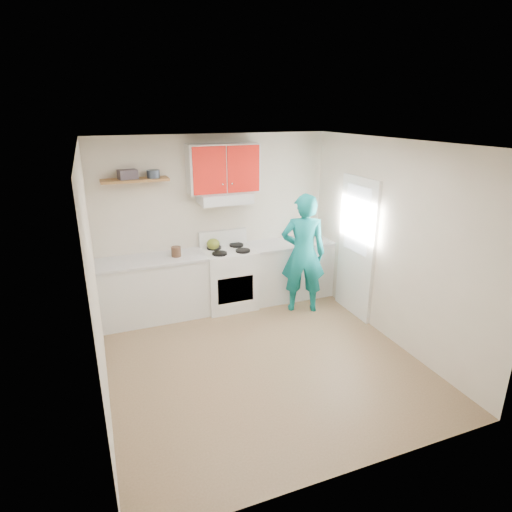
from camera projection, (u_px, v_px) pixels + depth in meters
name	position (u px, v px, depth m)	size (l,w,h in m)	color
floor	(261.00, 358.00, 5.27)	(3.80, 3.80, 0.00)	brown
ceiling	(262.00, 143.00, 4.42)	(3.60, 3.80, 0.04)	white
back_wall	(215.00, 221.00, 6.52)	(3.60, 0.04, 2.60)	beige
front_wall	(356.00, 339.00, 3.17)	(3.60, 0.04, 2.60)	beige
left_wall	(94.00, 282.00, 4.23)	(0.04, 3.80, 2.60)	beige
right_wall	(391.00, 243.00, 5.46)	(0.04, 3.80, 2.60)	beige
door	(356.00, 248.00, 6.16)	(0.05, 0.85, 2.05)	white
door_glass	(357.00, 219.00, 6.01)	(0.01, 0.55, 0.95)	white
counter_left	(154.00, 289.00, 6.18)	(1.52, 0.60, 0.90)	silver
counter_right	(289.00, 270.00, 6.92)	(1.32, 0.60, 0.90)	silver
stove	(229.00, 278.00, 6.54)	(0.76, 0.65, 0.92)	white
range_hood	(225.00, 198.00, 6.23)	(0.76, 0.44, 0.15)	silver
upper_cabinets	(223.00, 168.00, 6.14)	(1.02, 0.33, 0.70)	red
shelf	(135.00, 180.00, 5.76)	(0.90, 0.30, 0.04)	brown
books	(128.00, 174.00, 5.69)	(0.24, 0.17, 0.13)	#423A42
tin	(153.00, 174.00, 5.80)	(0.18, 0.18, 0.11)	#333D4C
kettle	(213.00, 244.00, 6.39)	(0.20, 0.20, 0.17)	olive
crock	(176.00, 252.00, 6.09)	(0.14, 0.14, 0.17)	#492F20
cutting_board	(274.00, 244.00, 6.71)	(0.33, 0.25, 0.02)	olive
silicone_mat	(313.00, 242.00, 6.84)	(0.32, 0.26, 0.01)	red
person	(303.00, 254.00, 6.28)	(0.66, 0.43, 1.81)	#0E7C7E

